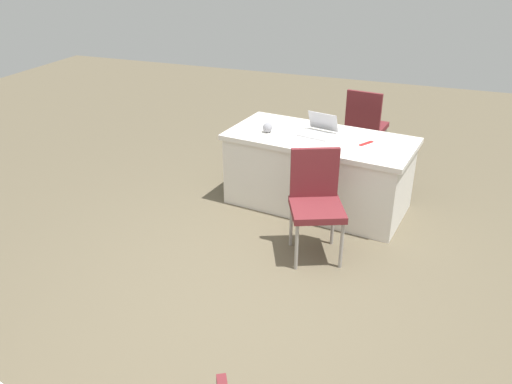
{
  "coord_description": "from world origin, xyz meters",
  "views": [
    {
      "loc": [
        -1.21,
        3.02,
        2.55
      ],
      "look_at": [
        -0.04,
        -0.1,
        0.9
      ],
      "focal_mm": 36.39,
      "sensor_mm": 36.0,
      "label": 1
    }
  ],
  "objects_px": {
    "table_foreground": "(318,171)",
    "chair_tucked_left": "(316,198)",
    "laptop_silver": "(318,131)",
    "yarn_ball": "(268,128)",
    "scissors_red": "(366,143)",
    "chair_near_front": "(365,123)"
  },
  "relations": [
    {
      "from": "scissors_red",
      "to": "chair_near_front",
      "type": "bearing_deg",
      "value": -139.87
    },
    {
      "from": "laptop_silver",
      "to": "yarn_ball",
      "type": "bearing_deg",
      "value": 25.78
    },
    {
      "from": "table_foreground",
      "to": "chair_tucked_left",
      "type": "distance_m",
      "value": 0.93
    },
    {
      "from": "table_foreground",
      "to": "scissors_red",
      "type": "height_order",
      "value": "scissors_red"
    },
    {
      "from": "scissors_red",
      "to": "table_foreground",
      "type": "bearing_deg",
      "value": -64.1
    },
    {
      "from": "table_foreground",
      "to": "yarn_ball",
      "type": "xyz_separation_m",
      "value": [
        0.53,
        0.07,
        0.43
      ]
    },
    {
      "from": "table_foreground",
      "to": "laptop_silver",
      "type": "relative_size",
      "value": 5.19
    },
    {
      "from": "laptop_silver",
      "to": "scissors_red",
      "type": "bearing_deg",
      "value": -177.33
    },
    {
      "from": "table_foreground",
      "to": "scissors_red",
      "type": "distance_m",
      "value": 0.6
    },
    {
      "from": "chair_near_front",
      "to": "chair_tucked_left",
      "type": "height_order",
      "value": "chair_near_front"
    },
    {
      "from": "table_foreground",
      "to": "chair_near_front",
      "type": "distance_m",
      "value": 1.28
    },
    {
      "from": "laptop_silver",
      "to": "scissors_red",
      "type": "distance_m",
      "value": 0.51
    },
    {
      "from": "chair_tucked_left",
      "to": "yarn_ball",
      "type": "distance_m",
      "value": 1.14
    },
    {
      "from": "chair_near_front",
      "to": "chair_tucked_left",
      "type": "distance_m",
      "value": 2.14
    },
    {
      "from": "chair_near_front",
      "to": "laptop_silver",
      "type": "distance_m",
      "value": 1.25
    },
    {
      "from": "yarn_ball",
      "to": "scissors_red",
      "type": "xyz_separation_m",
      "value": [
        -1.0,
        -0.03,
        -0.05
      ]
    },
    {
      "from": "table_foreground",
      "to": "laptop_silver",
      "type": "bearing_deg",
      "value": -54.62
    },
    {
      "from": "table_foreground",
      "to": "laptop_silver",
      "type": "height_order",
      "value": "laptop_silver"
    },
    {
      "from": "chair_tucked_left",
      "to": "yarn_ball",
      "type": "relative_size",
      "value": 9.5
    },
    {
      "from": "table_foreground",
      "to": "laptop_silver",
      "type": "distance_m",
      "value": 0.42
    },
    {
      "from": "laptop_silver",
      "to": "yarn_ball",
      "type": "relative_size",
      "value": 3.76
    },
    {
      "from": "chair_near_front",
      "to": "yarn_ball",
      "type": "distance_m",
      "value": 1.55
    }
  ]
}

